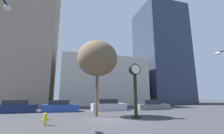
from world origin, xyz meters
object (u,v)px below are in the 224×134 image
at_px(street_clock, 135,84).
at_px(car_navy, 17,107).
at_px(car_silver, 108,106).
at_px(car_grey, 152,105).
at_px(car_blue, 61,107).
at_px(fire_hydrant_near, 45,119).
at_px(bare_tree, 97,59).

distance_m(street_clock, car_navy, 13.48).
distance_m(car_navy, car_silver, 10.49).
bearing_deg(car_silver, car_grey, -2.15).
relative_size(street_clock, car_blue, 1.11).
relative_size(car_silver, fire_hydrant_near, 5.88).
xyz_separation_m(street_clock, bare_tree, (-2.94, 1.87, 2.51)).
distance_m(fire_hydrant_near, bare_tree, 6.95).
bearing_deg(car_navy, car_grey, -2.21).
relative_size(car_navy, car_silver, 0.90).
height_order(car_blue, car_grey, car_blue).
distance_m(street_clock, car_silver, 7.90).
bearing_deg(car_blue, car_silver, 2.63).
xyz_separation_m(car_navy, fire_hydrant_near, (4.05, -9.12, -0.20)).
height_order(car_grey, bare_tree, bare_tree).
bearing_deg(car_grey, bare_tree, -149.83).
distance_m(car_navy, car_blue, 4.66).
distance_m(street_clock, bare_tree, 4.29).
height_order(car_blue, fire_hydrant_near, car_blue).
relative_size(car_silver, bare_tree, 0.63).
xyz_separation_m(car_grey, bare_tree, (-8.94, -5.59, 4.71)).
xyz_separation_m(car_blue, fire_hydrant_near, (-0.60, -8.95, -0.19)).
bearing_deg(bare_tree, fire_hydrant_near, -139.94).
xyz_separation_m(street_clock, car_navy, (-10.77, 7.81, -2.17)).
bearing_deg(fire_hydrant_near, car_blue, 86.14).
distance_m(car_silver, fire_hydrant_near, 10.99).
xyz_separation_m(car_grey, fire_hydrant_near, (-12.72, -8.77, -0.17)).
height_order(street_clock, car_grey, street_clock).
distance_m(car_grey, bare_tree, 11.55).
bearing_deg(car_navy, fire_hydrant_near, -67.08).
distance_m(car_navy, fire_hydrant_near, 9.98).
distance_m(car_navy, car_grey, 16.78).
bearing_deg(street_clock, car_grey, 51.18).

